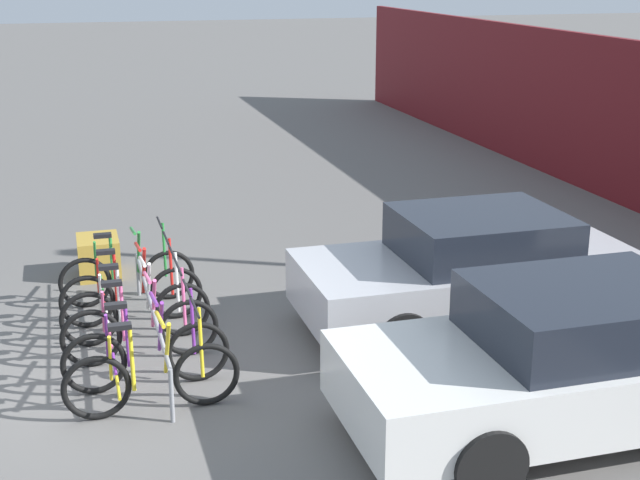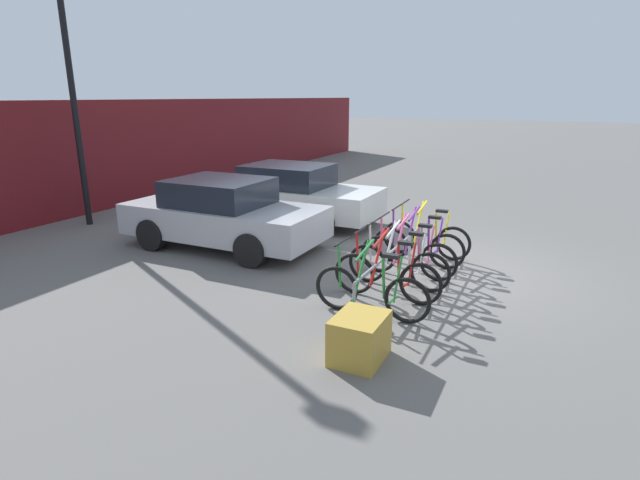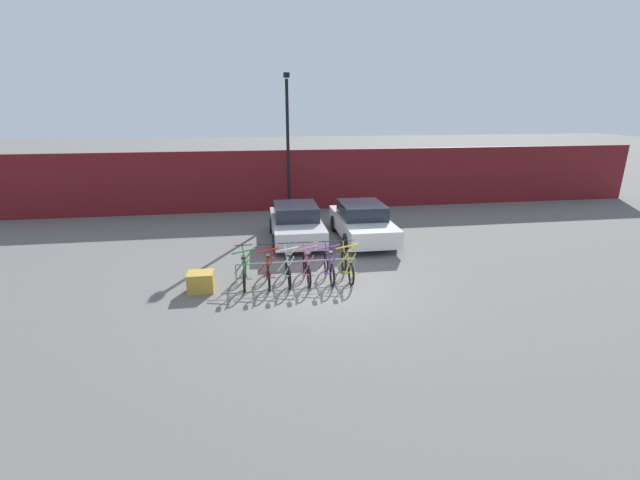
{
  "view_description": "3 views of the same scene",
  "coord_description": "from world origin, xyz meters",
  "px_view_note": "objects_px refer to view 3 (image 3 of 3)",
  "views": [
    {
      "loc": [
        8.6,
        -0.08,
        4.18
      ],
      "look_at": [
        -0.63,
        2.59,
        1.18
      ],
      "focal_mm": 50.0,
      "sensor_mm": 36.0,
      "label": 1
    },
    {
      "loc": [
        -8.47,
        -1.68,
        3.0
      ],
      "look_at": [
        -2.07,
        1.44,
        0.93
      ],
      "focal_mm": 28.0,
      "sensor_mm": 36.0,
      "label": 2
    },
    {
      "loc": [
        -1.92,
        -11.08,
        4.96
      ],
      "look_at": [
        -0.0,
        1.4,
        0.95
      ],
      "focal_mm": 24.0,
      "sensor_mm": 36.0,
      "label": 3
    }
  ],
  "objects_px": {
    "car_silver": "(296,223)",
    "car_white": "(362,222)",
    "bicycle_green": "(244,272)",
    "cargo_crate": "(201,282)",
    "bike_rack": "(296,264)",
    "bicycle_red": "(268,270)",
    "bicycle_yellow": "(347,266)",
    "bicycle_white": "(288,269)",
    "lamp_post": "(288,139)",
    "bicycle_purple": "(329,267)",
    "bicycle_pink": "(307,268)"
  },
  "relations": [
    {
      "from": "car_silver",
      "to": "bicycle_green",
      "type": "bearing_deg",
      "value": -115.79
    },
    {
      "from": "bicycle_red",
      "to": "bicycle_white",
      "type": "xyz_separation_m",
      "value": [
        0.57,
        0.0,
        0.0
      ]
    },
    {
      "from": "car_silver",
      "to": "bicycle_yellow",
      "type": "bearing_deg",
      "value": -73.71
    },
    {
      "from": "bicycle_white",
      "to": "bicycle_red",
      "type": "bearing_deg",
      "value": 177.87
    },
    {
      "from": "bicycle_pink",
      "to": "car_silver",
      "type": "height_order",
      "value": "car_silver"
    },
    {
      "from": "bike_rack",
      "to": "bicycle_yellow",
      "type": "xyz_separation_m",
      "value": [
        1.51,
        -0.15,
        -0.11
      ]
    },
    {
      "from": "bicycle_purple",
      "to": "bicycle_white",
      "type": "bearing_deg",
      "value": 177.52
    },
    {
      "from": "bicycle_white",
      "to": "bicycle_pink",
      "type": "distance_m",
      "value": 0.55
    },
    {
      "from": "bicycle_pink",
      "to": "cargo_crate",
      "type": "relative_size",
      "value": 2.44
    },
    {
      "from": "bicycle_red",
      "to": "car_silver",
      "type": "distance_m",
      "value": 4.09
    },
    {
      "from": "bicycle_green",
      "to": "bicycle_pink",
      "type": "distance_m",
      "value": 1.8
    },
    {
      "from": "bicycle_white",
      "to": "car_white",
      "type": "xyz_separation_m",
      "value": [
        3.14,
        3.72,
        0.31
      ]
    },
    {
      "from": "car_white",
      "to": "lamp_post",
      "type": "xyz_separation_m",
      "value": [
        -2.43,
        4.25,
        2.8
      ]
    },
    {
      "from": "bicycle_green",
      "to": "car_white",
      "type": "bearing_deg",
      "value": 41.18
    },
    {
      "from": "bicycle_pink",
      "to": "cargo_crate",
      "type": "height_order",
      "value": "bicycle_pink"
    },
    {
      "from": "bicycle_purple",
      "to": "bicycle_pink",
      "type": "bearing_deg",
      "value": 177.52
    },
    {
      "from": "bicycle_green",
      "to": "car_silver",
      "type": "xyz_separation_m",
      "value": [
        1.88,
        3.89,
        0.31
      ]
    },
    {
      "from": "bicycle_green",
      "to": "bicycle_purple",
      "type": "xyz_separation_m",
      "value": [
        2.47,
        0.0,
        0.0
      ]
    },
    {
      "from": "bicycle_red",
      "to": "lamp_post",
      "type": "bearing_deg",
      "value": 82.33
    },
    {
      "from": "bicycle_red",
      "to": "car_white",
      "type": "height_order",
      "value": "car_white"
    },
    {
      "from": "bike_rack",
      "to": "bicycle_green",
      "type": "bearing_deg",
      "value": -174.38
    },
    {
      "from": "bicycle_white",
      "to": "car_silver",
      "type": "bearing_deg",
      "value": 78.64
    },
    {
      "from": "bike_rack",
      "to": "bicycle_red",
      "type": "bearing_deg",
      "value": -169.82
    },
    {
      "from": "bicycle_red",
      "to": "cargo_crate",
      "type": "relative_size",
      "value": 2.44
    },
    {
      "from": "bicycle_yellow",
      "to": "car_white",
      "type": "xyz_separation_m",
      "value": [
        1.37,
        3.72,
        0.31
      ]
    },
    {
      "from": "bicycle_green",
      "to": "cargo_crate",
      "type": "xyz_separation_m",
      "value": [
        -1.19,
        -0.31,
        -0.1
      ]
    },
    {
      "from": "bicycle_yellow",
      "to": "car_white",
      "type": "relative_size",
      "value": 0.4
    },
    {
      "from": "bike_rack",
      "to": "bicycle_red",
      "type": "height_order",
      "value": "bicycle_red"
    },
    {
      "from": "bicycle_white",
      "to": "cargo_crate",
      "type": "distance_m",
      "value": 2.46
    },
    {
      "from": "car_silver",
      "to": "lamp_post",
      "type": "relative_size",
      "value": 0.65
    },
    {
      "from": "car_silver",
      "to": "cargo_crate",
      "type": "relative_size",
      "value": 5.82
    },
    {
      "from": "bicycle_green",
      "to": "bicycle_white",
      "type": "bearing_deg",
      "value": 0.9
    },
    {
      "from": "bicycle_white",
      "to": "bicycle_pink",
      "type": "bearing_deg",
      "value": -2.13
    },
    {
      "from": "car_silver",
      "to": "car_white",
      "type": "xyz_separation_m",
      "value": [
        2.51,
        -0.17,
        0.0
      ]
    },
    {
      "from": "bicycle_pink",
      "to": "cargo_crate",
      "type": "xyz_separation_m",
      "value": [
        -3.0,
        -0.31,
        -0.1
      ]
    },
    {
      "from": "bike_rack",
      "to": "lamp_post",
      "type": "height_order",
      "value": "lamp_post"
    },
    {
      "from": "bicycle_red",
      "to": "car_silver",
      "type": "xyz_separation_m",
      "value": [
        1.2,
        3.89,
        0.31
      ]
    },
    {
      "from": "bicycle_green",
      "to": "lamp_post",
      "type": "relative_size",
      "value": 0.27
    },
    {
      "from": "lamp_post",
      "to": "cargo_crate",
      "type": "xyz_separation_m",
      "value": [
        -3.15,
        -8.28,
        -3.21
      ]
    },
    {
      "from": "bicycle_purple",
      "to": "cargo_crate",
      "type": "bearing_deg",
      "value": -177.68
    },
    {
      "from": "car_white",
      "to": "cargo_crate",
      "type": "xyz_separation_m",
      "value": [
        -5.59,
        -4.03,
        -0.42
      ]
    },
    {
      "from": "car_silver",
      "to": "car_white",
      "type": "bearing_deg",
      "value": -3.93
    },
    {
      "from": "bicycle_purple",
      "to": "bicycle_yellow",
      "type": "relative_size",
      "value": 1.0
    },
    {
      "from": "bicycle_yellow",
      "to": "bicycle_white",
      "type": "bearing_deg",
      "value": 176.34
    },
    {
      "from": "bicycle_green",
      "to": "bicycle_red",
      "type": "bearing_deg",
      "value": 0.9
    },
    {
      "from": "bicycle_white",
      "to": "bicycle_yellow",
      "type": "bearing_deg",
      "value": -2.13
    },
    {
      "from": "bicycle_white",
      "to": "lamp_post",
      "type": "relative_size",
      "value": 0.27
    },
    {
      "from": "lamp_post",
      "to": "cargo_crate",
      "type": "relative_size",
      "value": 8.95
    },
    {
      "from": "bicycle_white",
      "to": "bicycle_green",
      "type": "bearing_deg",
      "value": 177.87
    },
    {
      "from": "car_white",
      "to": "bicycle_purple",
      "type": "bearing_deg",
      "value": -117.36
    }
  ]
}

